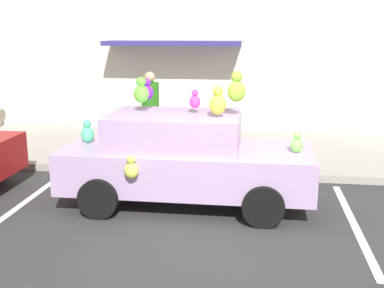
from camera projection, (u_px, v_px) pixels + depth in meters
name	position (u px, v px, depth m)	size (l,w,h in m)	color
ground_plane	(210.00, 244.00, 6.66)	(60.00, 60.00, 0.00)	#2D2D30
sidewalk	(231.00, 151.00, 11.46)	(24.00, 4.00, 0.15)	gray
storefront_building	(238.00, 18.00, 12.80)	(24.00, 1.25, 6.40)	beige
parking_stripe_front	(354.00, 224.00, 7.34)	(0.12, 3.60, 0.01)	silver
parking_stripe_rear	(20.00, 206.00, 8.07)	(0.12, 3.60, 0.01)	silver
plush_covered_car	(184.00, 158.00, 8.03)	(4.12, 1.95, 2.27)	#A98CBA
teddy_bear_on_sidewalk	(145.00, 143.00, 10.64)	(0.33, 0.28, 0.63)	pink
pedestrian_near_shopfront	(151.00, 116.00, 10.84)	(0.39, 0.39, 1.84)	#256A17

